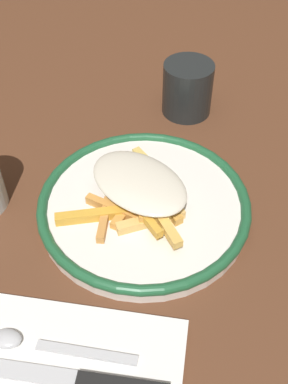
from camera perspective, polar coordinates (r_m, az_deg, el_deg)
The scene contains 7 objects.
ground_plane at distance 0.62m, azimuth 0.00°, elevation -2.53°, with size 2.60×2.60×0.00m, color brown.
plate at distance 0.61m, azimuth 0.00°, elevation -1.67°, with size 0.27×0.27×0.03m.
fries_heap at distance 0.59m, azimuth -0.62°, elevation 0.22°, with size 0.17×0.18×0.04m.
napkin at distance 0.50m, azimuth -9.79°, elevation -21.54°, with size 0.16×0.23×0.01m, color white.
knife at distance 0.49m, azimuth -7.65°, elevation -21.56°, with size 0.03×0.21×0.01m.
spoon at distance 0.51m, azimuth -12.72°, elevation -17.49°, with size 0.03×0.15×0.01m.
coffee_mug at distance 0.77m, azimuth 5.29°, elevation 12.40°, with size 0.11×0.08×0.08m.
Camera 1 is at (-0.40, -0.09, 0.47)m, focal length 44.16 mm.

